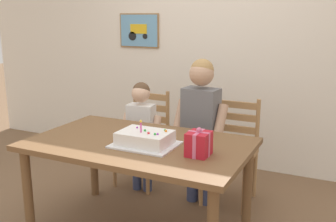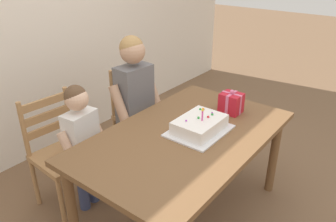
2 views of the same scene
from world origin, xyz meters
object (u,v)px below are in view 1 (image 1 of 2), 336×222
Objects in this scene: birthday_cake at (145,139)px; chair_left at (144,137)px; child_older at (201,118)px; child_younger at (141,126)px; chair_right at (231,150)px; gift_box_red_large at (199,144)px; dining_table at (139,153)px.

chair_left is (-0.53, 0.92, -0.32)m from birthday_cake.
child_younger is at bearing 179.95° from child_older.
birthday_cake is at bearing -60.01° from chair_left.
child_older is (0.13, 0.74, -0.00)m from birthday_cake.
child_younger is at bearing -167.87° from chair_right.
birthday_cake reaches higher than chair_left.
birthday_cake is 1.04m from chair_right.
birthday_cake is at bearing 176.76° from gift_box_red_large.
chair_left is 0.25m from child_younger.
chair_right is 0.88× the size of child_younger.
child_older is at bearing -142.51° from chair_right.
chair_left is at bearing 165.16° from child_older.
gift_box_red_large is 0.82m from child_older.
birthday_cake is 0.48× the size of chair_left.
chair_left reaches higher than dining_table.
child_older is at bearing 79.87° from birthday_cake.
chair_right is (0.45, 0.86, -0.18)m from dining_table.
dining_table is at bearing 170.64° from gift_box_red_large.
child_younger reaches higher than chair_left.
child_younger is at bearing -66.29° from chair_left.
dining_table is at bearing -117.47° from chair_right.
birthday_cake is 1.11m from chair_left.
dining_table is 3.62× the size of birthday_cake.
birthday_cake is 2.28× the size of gift_box_red_large.
dining_table is at bearing 145.45° from birthday_cake.
chair_left is 0.72× the size of child_older.
birthday_cake is 0.34× the size of child_older.
gift_box_red_large is 1.00m from chair_right.
chair_right is at bearing 0.01° from chair_left.
child_older is (-0.23, -0.18, 0.31)m from chair_right.
dining_table is 0.98m from chair_right.
birthday_cake is at bearing -58.63° from child_younger.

